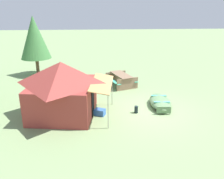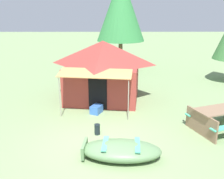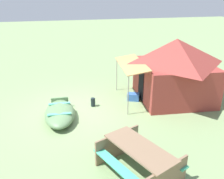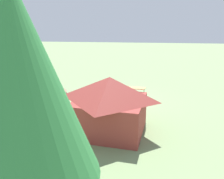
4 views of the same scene
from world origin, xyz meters
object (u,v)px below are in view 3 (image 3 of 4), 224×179
Objects in this scene: picnic_table at (139,157)px; fuel_can at (93,102)px; canvas_cabin_tent at (174,68)px; beached_rowboat at (60,113)px; cooler_box at (133,97)px.

fuel_can is at bearing -175.88° from picnic_table.
canvas_cabin_tent reaches higher than fuel_can.
canvas_cabin_tent is 1.84× the size of picnic_table.
beached_rowboat reaches higher than cooler_box.
canvas_cabin_tent is at bearing 141.37° from picnic_table.
beached_rowboat is 0.54× the size of canvas_cabin_tent.
picnic_table is at bearing -19.31° from cooler_box.
cooler_box is at bearing 93.69° from fuel_can.
beached_rowboat is 3.38m from cooler_box.
picnic_table reaches higher than beached_rowboat.
picnic_table is 4.67m from cooler_box.
beached_rowboat is 1.60m from fuel_can.
fuel_can reaches higher than cooler_box.
canvas_cabin_tent is 8.42× the size of cooler_box.
fuel_can is (0.12, -1.85, 0.02)m from cooler_box.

